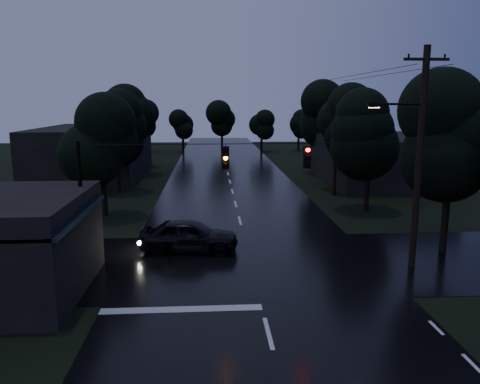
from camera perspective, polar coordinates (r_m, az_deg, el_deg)
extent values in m
cube|color=black|center=(40.07, -0.93, 0.04)|extent=(12.00, 120.00, 0.02)
cube|color=black|center=(22.70, 1.28, -8.61)|extent=(60.00, 9.00, 0.02)
cube|color=black|center=(20.51, -26.96, -2.66)|extent=(6.00, 7.00, 0.12)
cube|color=black|center=(19.51, -18.84, -2.69)|extent=(0.30, 7.00, 0.15)
cylinder|color=black|center=(17.32, -21.72, -10.50)|extent=(0.10, 0.10, 3.00)
cylinder|color=black|center=(22.79, -17.12, -5.07)|extent=(0.10, 0.10, 3.00)
cube|color=#FFB366|center=(18.31, -20.06, -5.92)|extent=(0.06, 1.60, 0.50)
cube|color=#FFB366|center=(20.81, -18.00, -3.79)|extent=(0.06, 1.20, 0.50)
cube|color=black|center=(46.43, 16.38, 3.85)|extent=(10.00, 14.00, 4.40)
cube|color=black|center=(51.03, -17.46, 4.73)|extent=(10.00, 16.00, 5.00)
cylinder|color=black|center=(22.51, 21.00, 3.59)|extent=(0.30, 0.30, 10.00)
cube|color=black|center=(22.43, 21.79, 14.80)|extent=(2.00, 0.12, 0.12)
cylinder|color=black|center=(21.92, 18.80, 10.12)|extent=(2.20, 0.10, 0.10)
cube|color=black|center=(21.53, 16.04, 10.13)|extent=(0.60, 0.25, 0.18)
cube|color=#FFB266|center=(21.53, 16.02, 9.87)|extent=(0.45, 0.18, 0.03)
cylinder|color=black|center=(38.85, 11.57, 5.06)|extent=(0.30, 0.30, 7.50)
cube|color=black|center=(38.67, 11.75, 9.71)|extent=(2.00, 0.12, 0.12)
cylinder|color=black|center=(21.57, -18.73, -1.96)|extent=(0.18, 0.18, 6.00)
cylinder|color=black|center=(20.47, 1.59, 5.90)|extent=(15.00, 0.03, 0.03)
cube|color=black|center=(20.45, -1.78, 4.21)|extent=(0.32, 0.25, 1.00)
sphere|color=orange|center=(20.30, -1.76, 4.16)|extent=(0.18, 0.18, 0.18)
cube|color=black|center=(20.88, 8.17, 4.24)|extent=(0.32, 0.25, 1.00)
sphere|color=#FF0C07|center=(20.74, 8.26, 4.19)|extent=(0.18, 0.18, 0.18)
cylinder|color=black|center=(26.01, 23.66, -3.78)|extent=(0.36, 0.36, 2.80)
sphere|color=black|center=(25.42, 24.25, 3.66)|extent=(4.48, 4.48, 4.48)
sphere|color=black|center=(25.31, 24.46, 6.36)|extent=(4.48, 4.48, 4.48)
sphere|color=black|center=(25.26, 24.68, 9.06)|extent=(4.48, 4.48, 4.48)
cylinder|color=black|center=(32.73, -16.18, -0.71)|extent=(0.36, 0.36, 2.45)
sphere|color=black|center=(32.28, -16.46, 4.47)|extent=(3.92, 3.92, 3.92)
sphere|color=black|center=(32.19, -16.56, 6.33)|extent=(3.92, 3.92, 3.92)
sphere|color=black|center=(32.13, -16.67, 8.19)|extent=(3.92, 3.92, 3.92)
cylinder|color=black|center=(40.55, -14.62, 1.69)|extent=(0.36, 0.36, 2.62)
sphere|color=black|center=(40.17, -14.84, 6.18)|extent=(4.20, 4.20, 4.20)
sphere|color=black|center=(40.10, -14.92, 7.78)|extent=(4.20, 4.20, 4.20)
sphere|color=black|center=(40.06, -15.00, 9.39)|extent=(4.20, 4.20, 4.20)
cylinder|color=black|center=(50.38, -13.18, 3.62)|extent=(0.36, 0.36, 2.80)
sphere|color=black|center=(50.08, -13.35, 7.48)|extent=(4.48, 4.48, 4.48)
sphere|color=black|center=(50.02, -13.42, 8.85)|extent=(4.48, 4.48, 4.48)
sphere|color=black|center=(50.00, -13.48, 10.22)|extent=(4.48, 4.48, 4.48)
cylinder|color=black|center=(33.73, 15.20, -0.17)|extent=(0.36, 0.36, 2.62)
sphere|color=black|center=(33.28, 15.48, 5.22)|extent=(4.20, 4.20, 4.20)
sphere|color=black|center=(33.19, 15.58, 7.16)|extent=(4.20, 4.20, 4.20)
sphere|color=black|center=(33.14, 15.68, 9.10)|extent=(4.20, 4.20, 4.20)
cylinder|color=black|center=(41.41, 12.46, 2.10)|extent=(0.36, 0.36, 2.80)
sphere|color=black|center=(41.03, 12.66, 6.79)|extent=(4.48, 4.48, 4.48)
sphere|color=black|center=(40.97, 12.73, 8.47)|extent=(4.48, 4.48, 4.48)
sphere|color=black|center=(40.94, 12.80, 10.14)|extent=(4.48, 4.48, 4.48)
cylinder|color=black|center=(51.12, 10.04, 3.94)|extent=(0.36, 0.36, 2.97)
sphere|color=black|center=(50.82, 10.17, 7.99)|extent=(4.76, 4.76, 4.76)
sphere|color=black|center=(50.77, 10.22, 9.42)|extent=(4.76, 4.76, 4.76)
sphere|color=black|center=(50.75, 10.27, 10.86)|extent=(4.76, 4.76, 4.76)
imported|color=black|center=(24.26, -6.19, -5.27)|extent=(5.12, 2.38, 1.70)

